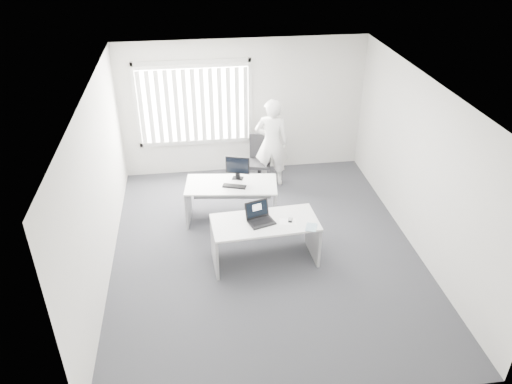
{
  "coord_description": "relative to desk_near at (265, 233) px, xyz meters",
  "views": [
    {
      "loc": [
        -1.07,
        -6.62,
        5.09
      ],
      "look_at": [
        -0.13,
        0.15,
        1.06
      ],
      "focal_mm": 35.0,
      "sensor_mm": 36.0,
      "label": 1
    }
  ],
  "objects": [
    {
      "name": "laptop",
      "position": [
        -0.06,
        -0.03,
        0.36
      ],
      "size": [
        0.48,
        0.45,
        0.3
      ],
      "primitive_type": null,
      "rotation": [
        0.0,
        0.0,
        0.31
      ],
      "color": "black",
      "rests_on": "desk_near"
    },
    {
      "name": "office_chair",
      "position": [
        0.29,
        2.6,
        -0.23
      ],
      "size": [
        0.69,
        0.69,
        1.02
      ],
      "rotation": [
        0.0,
        0.0,
        -0.23
      ],
      "color": "black",
      "rests_on": "ground"
    },
    {
      "name": "monitor",
      "position": [
        -0.27,
        1.48,
        0.41
      ],
      "size": [
        0.45,
        0.26,
        0.43
      ],
      "primitive_type": null,
      "rotation": [
        0.0,
        0.0,
        -0.32
      ],
      "color": "black",
      "rests_on": "desk_far"
    },
    {
      "name": "wall_right",
      "position": [
        2.55,
        0.25,
        0.86
      ],
      "size": [
        0.02,
        6.0,
        2.8
      ],
      "primitive_type": "cube",
      "color": "silver",
      "rests_on": "ground"
    },
    {
      "name": "keyboard",
      "position": [
        -0.36,
        1.19,
        0.2
      ],
      "size": [
        0.44,
        0.26,
        0.02
      ],
      "primitive_type": "cube",
      "rotation": [
        0.0,
        0.0,
        -0.32
      ],
      "color": "black",
      "rests_on": "desk_far"
    },
    {
      "name": "paper_sheet",
      "position": [
        0.35,
        -0.06,
        0.21
      ],
      "size": [
        0.29,
        0.22,
        0.0
      ],
      "primitive_type": "cube",
      "rotation": [
        0.0,
        0.0,
        -0.14
      ],
      "color": "white",
      "rests_on": "desk_near"
    },
    {
      "name": "person",
      "position": [
        0.52,
        2.52,
        0.37
      ],
      "size": [
        0.73,
        0.55,
        1.82
      ],
      "primitive_type": "imported",
      "rotation": [
        0.0,
        0.0,
        2.96
      ],
      "color": "white",
      "rests_on": "ground"
    },
    {
      "name": "desk_near",
      "position": [
        0.0,
        0.0,
        0.0
      ],
      "size": [
        1.7,
        0.87,
        0.75
      ],
      "rotation": [
        0.0,
        0.0,
        0.06
      ],
      "color": "white",
      "rests_on": "ground"
    },
    {
      "name": "window",
      "position": [
        -0.95,
        3.21,
        1.01
      ],
      "size": [
        2.32,
        0.06,
        1.76
      ],
      "primitive_type": "cube",
      "color": "#B8B7B3",
      "rests_on": "wall_back"
    },
    {
      "name": "wall_left",
      "position": [
        -2.45,
        0.25,
        0.86
      ],
      "size": [
        0.02,
        6.0,
        2.8
      ],
      "primitive_type": "cube",
      "color": "silver",
      "rests_on": "ground"
    },
    {
      "name": "booklet",
      "position": [
        0.68,
        -0.26,
        0.22
      ],
      "size": [
        0.23,
        0.27,
        0.01
      ],
      "primitive_type": "cube",
      "rotation": [
        0.0,
        0.0,
        -0.37
      ],
      "color": "white",
      "rests_on": "desk_near"
    },
    {
      "name": "wall_back",
      "position": [
        0.05,
        3.25,
        0.86
      ],
      "size": [
        5.0,
        0.02,
        2.8
      ],
      "primitive_type": "cube",
      "color": "silver",
      "rests_on": "ground"
    },
    {
      "name": "wall_front",
      "position": [
        0.05,
        -2.75,
        0.86
      ],
      "size": [
        5.0,
        0.02,
        2.8
      ],
      "primitive_type": "cube",
      "color": "silver",
      "rests_on": "ground"
    },
    {
      "name": "blinds",
      "position": [
        -0.95,
        3.15,
        0.98
      ],
      "size": [
        2.2,
        0.1,
        1.5
      ],
      "primitive_type": null,
      "color": "white",
      "rests_on": "wall_back"
    },
    {
      "name": "mouse",
      "position": [
        0.4,
        -0.04,
        0.23
      ],
      "size": [
        0.09,
        0.11,
        0.04
      ],
      "primitive_type": null,
      "rotation": [
        0.0,
        0.0,
        -0.29
      ],
      "color": "#AAAAAC",
      "rests_on": "paper_sheet"
    },
    {
      "name": "ground",
      "position": [
        0.05,
        0.25,
        -0.54
      ],
      "size": [
        6.0,
        6.0,
        0.0
      ],
      "primitive_type": "plane",
      "color": "#404146",
      "rests_on": "ground"
    },
    {
      "name": "ceiling",
      "position": [
        0.05,
        0.25,
        2.26
      ],
      "size": [
        5.0,
        6.0,
        0.02
      ],
      "primitive_type": "cube",
      "color": "white",
      "rests_on": "wall_back"
    },
    {
      "name": "desk_far",
      "position": [
        -0.41,
        1.29,
        -0.01
      ],
      "size": [
        1.69,
        0.95,
        0.73
      ],
      "rotation": [
        0.0,
        0.0,
        -0.13
      ],
      "color": "white",
      "rests_on": "ground"
    }
  ]
}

